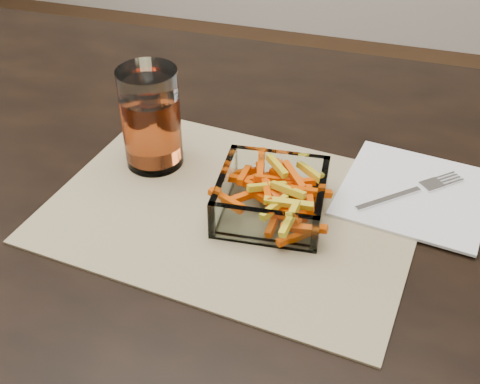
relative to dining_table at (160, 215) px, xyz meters
name	(u,v)px	position (x,y,z in m)	size (l,w,h in m)	color
dining_table	(160,215)	(0.00, 0.00, 0.00)	(1.60, 0.90, 0.75)	black
placemat	(233,208)	(0.13, -0.06, 0.09)	(0.45, 0.33, 0.00)	#9E8A67
glass_bowl	(271,199)	(0.18, -0.05, 0.11)	(0.14, 0.14, 0.05)	white
tumbler	(151,122)	(0.00, 0.01, 0.15)	(0.08, 0.08, 0.14)	white
napkin	(414,192)	(0.35, 0.04, 0.09)	(0.18, 0.18, 0.00)	white
fork	(413,191)	(0.35, 0.04, 0.10)	(0.13, 0.12, 0.00)	silver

